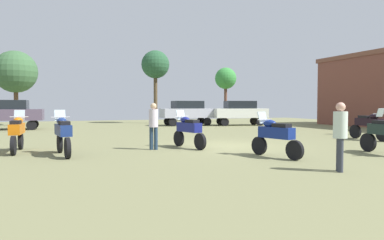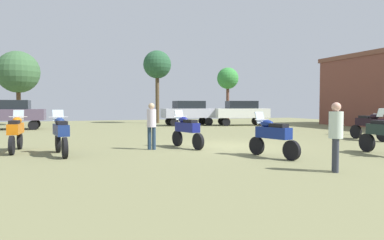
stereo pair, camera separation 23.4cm
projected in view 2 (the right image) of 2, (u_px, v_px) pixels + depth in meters
The scene contains 14 objects.
ground_plane at pixel (227, 146), 14.12m from camera, with size 44.00×52.00×0.02m.
motorcycle_1 at pixel (187, 129), 13.51m from camera, with size 0.74×2.05×1.46m.
motorcycle_2 at pixel (369, 124), 16.47m from camera, with size 0.62×2.31×1.51m.
motorcycle_3 at pixel (16, 131), 12.36m from camera, with size 0.62×2.28×1.48m.
motorcycle_4 at pixel (273, 135), 11.05m from camera, with size 0.75×2.03×1.44m.
motorcycle_7 at pixel (61, 133), 11.53m from camera, with size 0.65×2.25×1.50m.
car_1 at pixel (241, 111), 28.47m from camera, with size 4.58×2.64×2.00m.
car_2 at pixel (189, 111), 28.42m from camera, with size 4.35×1.91×2.00m.
car_3 at pixel (11, 112), 23.49m from camera, with size 4.38×2.01×2.00m.
person_1 at pixel (152, 122), 12.95m from camera, with size 0.45×0.45×1.74m.
person_2 at pixel (336, 131), 8.60m from camera, with size 0.47×0.47×1.73m.
tree_2 at pixel (228, 79), 35.78m from camera, with size 2.20×2.20×5.52m.
tree_3 at pixel (157, 66), 31.80m from camera, with size 2.54×2.54×6.64m.
tree_4 at pixel (18, 72), 28.30m from camera, with size 3.39×3.39×6.05m.
Camera 2 is at (-6.27, -12.66, 1.68)m, focal length 32.61 mm.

